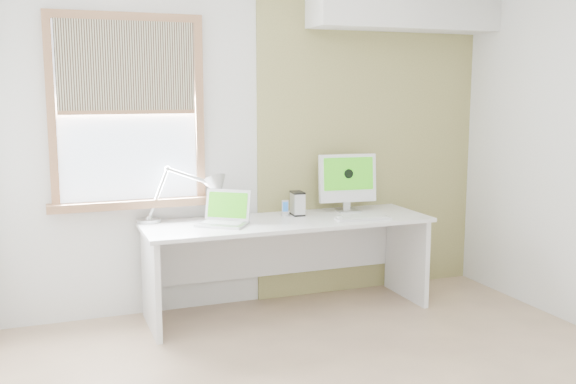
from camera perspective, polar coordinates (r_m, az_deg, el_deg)
name	(u,v)px	position (r m, az deg, el deg)	size (l,w,h in m)	color
room	(356,166)	(3.58, 5.95, 2.31)	(4.04, 3.54, 2.64)	tan
accent_wall	(369,139)	(5.58, 7.14, 4.63)	(2.00, 0.02, 2.60)	olive
soffit	(404,4)	(5.56, 10.11, 15.91)	(1.60, 0.40, 0.42)	white
window	(128,113)	(4.93, -13.82, 6.75)	(1.20, 0.14, 1.42)	#905F3E
desk	(285,243)	(5.07, -0.26, -4.48)	(2.20, 0.70, 0.73)	white
desk_lamp	(204,191)	(4.97, -7.34, 0.05)	(0.73, 0.32, 0.42)	silver
laptop	(225,216)	(4.83, -5.58, -2.10)	(0.45, 0.43, 0.24)	silver
phone_dock	(285,211)	(5.13, -0.25, -1.69)	(0.07, 0.07, 0.12)	silver
external_drive	(297,203)	(5.15, 0.83, -1.00)	(0.10, 0.15, 0.19)	silver
imac	(347,179)	(5.31, 5.22, 1.11)	(0.48, 0.17, 0.47)	silver
keyboard	(363,218)	(5.01, 6.57, -2.32)	(0.44, 0.16, 0.02)	white
mouse	(340,218)	(5.00, 4.56, -2.25)	(0.06, 0.10, 0.03)	white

